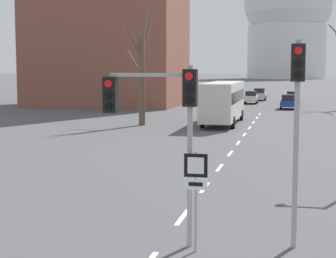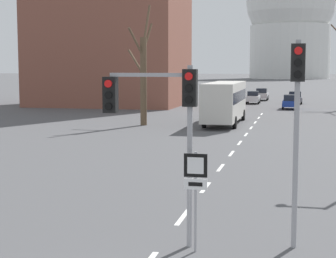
# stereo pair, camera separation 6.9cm
# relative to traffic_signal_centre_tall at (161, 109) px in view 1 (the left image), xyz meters

# --- Properties ---
(lane_stripe_1) EXTENTS (0.16, 2.00, 0.01)m
(lane_stripe_1) POSITION_rel_traffic_signal_centre_tall_xyz_m (0.02, 2.85, -3.62)
(lane_stripe_1) COLOR silver
(lane_stripe_1) RESTS_ON ground_plane
(lane_stripe_2) EXTENTS (0.16, 2.00, 0.01)m
(lane_stripe_2) POSITION_rel_traffic_signal_centre_tall_xyz_m (0.02, 7.35, -3.62)
(lane_stripe_2) COLOR silver
(lane_stripe_2) RESTS_ON ground_plane
(lane_stripe_3) EXTENTS (0.16, 2.00, 0.01)m
(lane_stripe_3) POSITION_rel_traffic_signal_centre_tall_xyz_m (0.02, 11.85, -3.62)
(lane_stripe_3) COLOR silver
(lane_stripe_3) RESTS_ON ground_plane
(lane_stripe_4) EXTENTS (0.16, 2.00, 0.01)m
(lane_stripe_4) POSITION_rel_traffic_signal_centre_tall_xyz_m (0.02, 16.35, -3.62)
(lane_stripe_4) COLOR silver
(lane_stripe_4) RESTS_ON ground_plane
(lane_stripe_5) EXTENTS (0.16, 2.00, 0.01)m
(lane_stripe_5) POSITION_rel_traffic_signal_centre_tall_xyz_m (0.02, 20.85, -3.62)
(lane_stripe_5) COLOR silver
(lane_stripe_5) RESTS_ON ground_plane
(lane_stripe_6) EXTENTS (0.16, 2.00, 0.01)m
(lane_stripe_6) POSITION_rel_traffic_signal_centre_tall_xyz_m (0.02, 25.35, -3.62)
(lane_stripe_6) COLOR silver
(lane_stripe_6) RESTS_ON ground_plane
(lane_stripe_7) EXTENTS (0.16, 2.00, 0.01)m
(lane_stripe_7) POSITION_rel_traffic_signal_centre_tall_xyz_m (0.02, 29.85, -3.62)
(lane_stripe_7) COLOR silver
(lane_stripe_7) RESTS_ON ground_plane
(lane_stripe_8) EXTENTS (0.16, 2.00, 0.01)m
(lane_stripe_8) POSITION_rel_traffic_signal_centre_tall_xyz_m (0.02, 34.35, -3.62)
(lane_stripe_8) COLOR silver
(lane_stripe_8) RESTS_ON ground_plane
(lane_stripe_9) EXTENTS (0.16, 2.00, 0.01)m
(lane_stripe_9) POSITION_rel_traffic_signal_centre_tall_xyz_m (0.02, 38.85, -3.62)
(lane_stripe_9) COLOR silver
(lane_stripe_9) RESTS_ON ground_plane
(lane_stripe_10) EXTENTS (0.16, 2.00, 0.01)m
(lane_stripe_10) POSITION_rel_traffic_signal_centre_tall_xyz_m (0.02, 43.35, -3.62)
(lane_stripe_10) COLOR silver
(lane_stripe_10) RESTS_ON ground_plane
(traffic_signal_centre_tall) EXTENTS (2.51, 0.34, 4.77)m
(traffic_signal_centre_tall) POSITION_rel_traffic_signal_centre_tall_xyz_m (0.00, 0.00, 0.00)
(traffic_signal_centre_tall) COLOR #9E9EA3
(traffic_signal_centre_tall) RESTS_ON ground_plane
(traffic_signal_near_right) EXTENTS (0.36, 0.34, 5.42)m
(traffic_signal_near_right) POSITION_rel_traffic_signal_centre_tall_xyz_m (3.46, 0.54, 0.13)
(traffic_signal_near_right) COLOR #9E9EA3
(traffic_signal_near_right) RESTS_ON ground_plane
(route_sign_post) EXTENTS (0.60, 0.08, 2.60)m
(route_sign_post) POSITION_rel_traffic_signal_centre_tall_xyz_m (1.00, -0.40, -1.85)
(route_sign_post) COLOR #9E9EA3
(route_sign_post) RESTS_ON ground_plane
(sedan_near_left) EXTENTS (1.84, 4.19, 1.62)m
(sedan_near_left) POSITION_rel_traffic_signal_centre_tall_xyz_m (3.22, 60.59, -2.80)
(sedan_near_left) COLOR slate
(sedan_near_left) RESTS_ON ground_plane
(sedan_near_right) EXTENTS (1.69, 3.95, 1.64)m
(sedan_near_right) POSITION_rel_traffic_signal_centre_tall_xyz_m (-2.08, 59.65, -2.79)
(sedan_near_right) COLOR silver
(sedan_near_right) RESTS_ON ground_plane
(sedan_mid_centre) EXTENTS (1.82, 3.84, 1.63)m
(sedan_mid_centre) POSITION_rel_traffic_signal_centre_tall_xyz_m (2.77, 50.86, -2.80)
(sedan_mid_centre) COLOR navy
(sedan_mid_centre) RESTS_ON ground_plane
(sedan_far_left) EXTENTS (1.79, 4.25, 1.73)m
(sedan_far_left) POSITION_rel_traffic_signal_centre_tall_xyz_m (-1.46, 67.45, -2.76)
(sedan_far_left) COLOR #B7B7BC
(sedan_far_left) RESTS_ON ground_plane
(city_bus) EXTENTS (2.66, 10.80, 3.48)m
(city_bus) POSITION_rel_traffic_signal_centre_tall_xyz_m (-2.38, 32.26, -1.58)
(city_bus) COLOR beige
(city_bus) RESTS_ON ground_plane
(bare_tree_left_near) EXTENTS (2.27, 3.55, 9.88)m
(bare_tree_left_near) POSITION_rel_traffic_signal_centre_tall_xyz_m (-8.79, 30.03, 0.52)
(bare_tree_left_near) COLOR brown
(bare_tree_left_near) RESTS_ON ground_plane
(capitol_dome) EXTENTS (37.20, 37.20, 52.55)m
(capitol_dome) POSITION_rel_traffic_signal_centre_tall_xyz_m (0.02, 231.08, 21.97)
(capitol_dome) COLOR silver
(capitol_dome) RESTS_ON ground_plane
(apartment_block_left) EXTENTS (18.00, 14.00, 21.64)m
(apartment_block_left) POSITION_rel_traffic_signal_centre_tall_xyz_m (-19.40, 53.21, 7.19)
(apartment_block_left) COLOR brown
(apartment_block_left) RESTS_ON ground_plane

